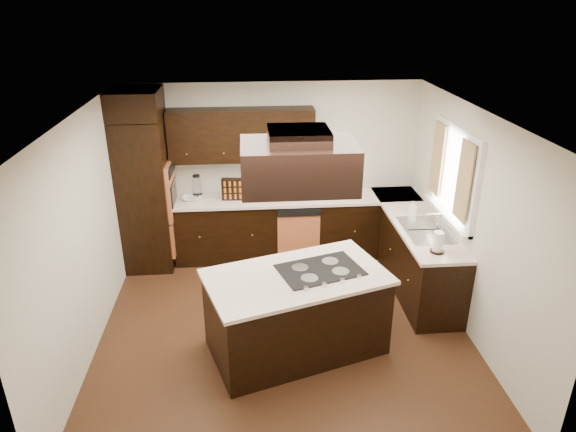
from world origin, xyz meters
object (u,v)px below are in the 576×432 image
at_px(oven_column, 146,194).
at_px(range_hood, 298,165).
at_px(island, 296,314).
at_px(spice_rack, 235,189).

height_order(oven_column, range_hood, range_hood).
bearing_deg(range_hood, island, 88.26).
bearing_deg(spice_rack, island, -67.47).
xyz_separation_m(oven_column, island, (1.88, -2.12, -0.62)).
height_order(oven_column, island, oven_column).
relative_size(island, range_hood, 1.71).
relative_size(range_hood, spice_rack, 2.80).
bearing_deg(island, range_hood, -109.52).
distance_m(island, spice_rack, 2.37).
xyz_separation_m(oven_column, spice_rack, (1.23, 0.06, 0.02)).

